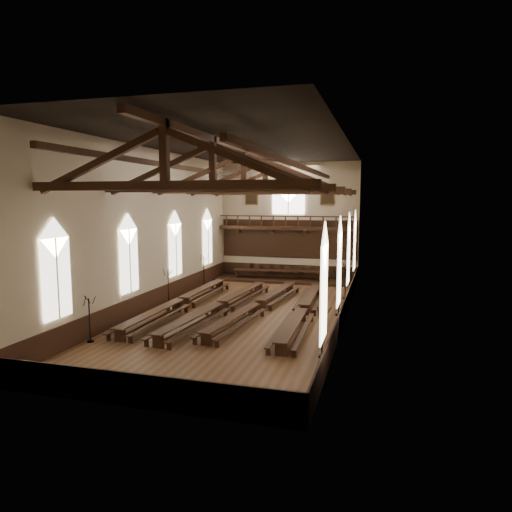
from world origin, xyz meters
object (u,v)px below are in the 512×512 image
at_px(candelabrum_right_near, 322,342).
at_px(candelabrum_left_mid, 168,293).
at_px(refectory_row_d, 303,309).
at_px(dais, 279,280).
at_px(candelabrum_right_far, 345,288).
at_px(refectory_row_a, 181,301).
at_px(high_table, 279,271).
at_px(refectory_row_c, 258,305).
at_px(candelabrum_left_near, 90,328).
at_px(candelabrum_left_far, 204,277).
at_px(candelabrum_right_mid, 339,302).
at_px(refectory_row_b, 220,305).

bearing_deg(candelabrum_right_near, candelabrum_left_mid, 145.99).
bearing_deg(refectory_row_d, dais, 109.15).
bearing_deg(candelabrum_left_mid, candelabrum_right_far, 22.91).
bearing_deg(candelabrum_right_far, refectory_row_a, -148.76).
bearing_deg(refectory_row_d, high_table, 109.15).
bearing_deg(refectory_row_c, candelabrum_right_far, 48.33).
distance_m(high_table, candelabrum_right_near, 18.81).
bearing_deg(candelabrum_left_near, candelabrum_right_near, 4.49).
distance_m(refectory_row_d, candelabrum_left_near, 11.64).
xyz_separation_m(dais, candelabrum_left_mid, (-5.14, -10.35, 0.62)).
bearing_deg(candelabrum_left_mid, refectory_row_a, -39.19).
bearing_deg(candelabrum_left_far, candelabrum_right_mid, -29.09).
xyz_separation_m(refectory_row_a, candelabrum_right_far, (9.66, 5.86, 0.24)).
bearing_deg(dais, candelabrum_left_far, -140.99).
bearing_deg(candelabrum_left_far, candelabrum_left_near, -90.00).
distance_m(candelabrum_left_mid, candelabrum_left_far, 6.18).
bearing_deg(candelabrum_left_mid, candelabrum_right_near, -34.01).
bearing_deg(dais, refectory_row_b, -94.68).
xyz_separation_m(high_table, candelabrum_left_mid, (-5.14, -10.35, -0.10)).
xyz_separation_m(candelabrum_left_near, candelabrum_right_near, (11.10, 0.87, 0.00)).
distance_m(refectory_row_a, high_table, 12.10).
bearing_deg(candelabrum_right_near, candelabrum_right_mid, 90.00).
bearing_deg(refectory_row_c, candelabrum_left_mid, 173.65).
relative_size(refectory_row_a, candelabrum_left_mid, 6.04).
bearing_deg(candelabrum_right_near, candelabrum_left_near, -175.51).
relative_size(candelabrum_right_near, candelabrum_right_mid, 0.81).
relative_size(refectory_row_c, candelabrum_right_near, 6.16).
bearing_deg(candelabrum_right_mid, dais, 119.94).
xyz_separation_m(refectory_row_b, candelabrum_left_near, (-4.18, -6.87, 0.15)).
distance_m(refectory_row_c, candelabrum_left_far, 9.33).
bearing_deg(refectory_row_d, candelabrum_left_near, -141.72).
xyz_separation_m(candelabrum_left_near, candelabrum_left_mid, (-0.00, 8.36, 0.02)).
xyz_separation_m(candelabrum_left_far, candelabrum_right_mid, (11.10, -6.18, 0.08)).
xyz_separation_m(refectory_row_c, candelabrum_left_mid, (-6.30, 0.70, 0.20)).
bearing_deg(candelabrum_right_mid, high_table, 119.94).
relative_size(refectory_row_b, dais, 1.26).
bearing_deg(candelabrum_left_near, refectory_row_d, 38.28).
bearing_deg(candelabrum_left_mid, refectory_row_b, -19.69).
xyz_separation_m(refectory_row_a, dais, (3.71, 11.52, -0.44)).
bearing_deg(candelabrum_right_near, dais, 108.46).
xyz_separation_m(candelabrum_left_mid, candelabrum_left_far, (0.00, 6.18, 0.06)).
xyz_separation_m(refectory_row_d, candelabrum_right_mid, (1.96, 1.16, 0.34)).
height_order(refectory_row_c, candelabrum_right_near, candelabrum_right_near).
distance_m(refectory_row_b, candelabrum_left_mid, 4.44).
bearing_deg(refectory_row_d, refectory_row_c, 170.98).
height_order(refectory_row_a, refectory_row_d, refectory_row_a).
height_order(refectory_row_c, candelabrum_left_far, candelabrum_left_far).
bearing_deg(candelabrum_right_mid, candelabrum_right_near, -90.00).
xyz_separation_m(candelabrum_right_near, candelabrum_right_far, (-0.00, 12.18, 0.09)).
xyz_separation_m(candelabrum_left_far, candelabrum_right_near, (11.10, -13.67, -0.08)).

